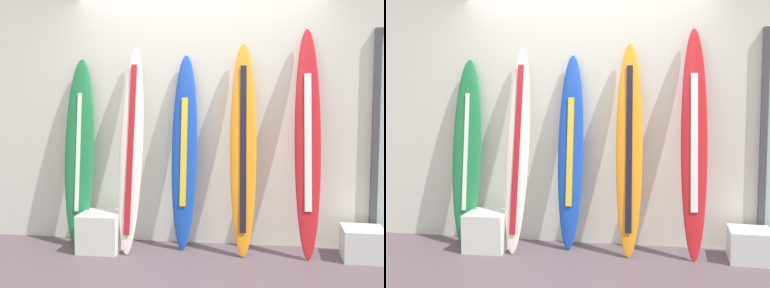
{
  "view_description": "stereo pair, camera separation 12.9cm",
  "coord_description": "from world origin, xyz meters",
  "views": [
    {
      "loc": [
        0.54,
        -3.27,
        1.38
      ],
      "look_at": [
        -0.04,
        0.95,
        1.04
      ],
      "focal_mm": 41.55,
      "sensor_mm": 36.0,
      "label": 1
    },
    {
      "loc": [
        0.67,
        -3.25,
        1.38
      ],
      "look_at": [
        -0.04,
        0.95,
        1.04
      ],
      "focal_mm": 41.55,
      "sensor_mm": 36.0,
      "label": 2
    }
  ],
  "objects": [
    {
      "name": "wall_back",
      "position": [
        0.0,
        1.3,
        1.4
      ],
      "size": [
        7.2,
        0.2,
        2.8
      ],
      "primitive_type": "cube",
      "color": "silver",
      "rests_on": "ground"
    },
    {
      "name": "surfboard_emerald",
      "position": [
        -1.2,
        1.01,
        0.93
      ],
      "size": [
        0.31,
        0.35,
        1.89
      ],
      "color": "#1F753F",
      "rests_on": "ground"
    },
    {
      "name": "surfboard_ivory",
      "position": [
        -0.63,
        0.91,
        0.98
      ],
      "size": [
        0.24,
        0.5,
        2.0
      ],
      "color": "silver",
      "rests_on": "ground"
    },
    {
      "name": "surfboard_cobalt",
      "position": [
        -0.13,
        1.03,
        0.95
      ],
      "size": [
        0.26,
        0.32,
        1.92
      ],
      "color": "blue",
      "rests_on": "ground"
    },
    {
      "name": "surfboard_sunset",
      "position": [
        0.45,
        0.95,
        0.99
      ],
      "size": [
        0.27,
        0.42,
        2.02
      ],
      "color": "orange",
      "rests_on": "ground"
    },
    {
      "name": "surfboard_crimson",
      "position": [
        1.05,
        0.96,
        1.05
      ],
      "size": [
        0.25,
        0.42,
        2.15
      ],
      "color": "red",
      "rests_on": "ground"
    },
    {
      "name": "display_block_left",
      "position": [
        1.55,
        0.9,
        0.14
      ],
      "size": [
        0.38,
        0.38,
        0.29
      ],
      "color": "silver",
      "rests_on": "ground"
    },
    {
      "name": "display_block_center",
      "position": [
        -0.92,
        0.83,
        0.18
      ],
      "size": [
        0.4,
        0.4,
        0.37
      ],
      "color": "silver",
      "rests_on": "ground"
    }
  ]
}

